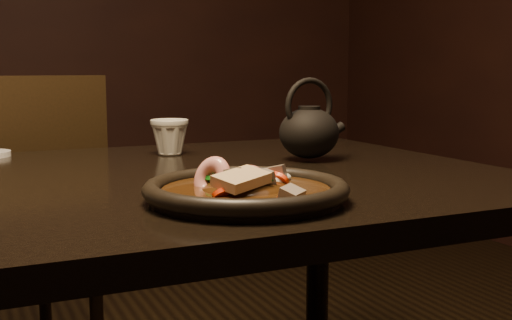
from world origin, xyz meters
name	(u,v)px	position (x,y,z in m)	size (l,w,h in m)	color
table	(52,229)	(0.00, 0.00, 0.67)	(1.60, 0.90, 0.75)	black
chair	(14,235)	(-0.02, 0.70, 0.50)	(0.54, 0.54, 0.92)	black
plate	(246,191)	(0.23, -0.27, 0.76)	(0.29, 0.29, 0.03)	black
stirfry	(246,186)	(0.23, -0.26, 0.77)	(0.16, 0.18, 0.06)	#311A09
tea_cup	(170,136)	(0.28, 0.26, 0.79)	(0.08, 0.08, 0.08)	beige
teapot	(309,130)	(0.51, 0.06, 0.81)	(0.15, 0.12, 0.16)	black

